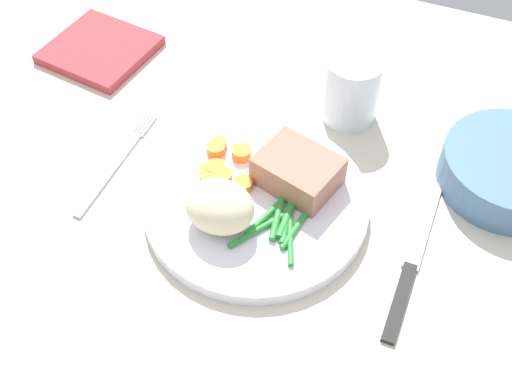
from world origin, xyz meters
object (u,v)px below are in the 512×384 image
object	(u,v)px
salad_bowl	(511,169)
meat_portion	(298,171)
knife	(412,259)
water_glass	(351,93)
fork	(116,163)
napkin	(100,50)
dinner_plate	(256,203)

from	to	relation	value
salad_bowl	meat_portion	bearing A→B (deg)	-154.65
knife	water_glass	xyz separation A→B (cm)	(-12.13, 17.72, 3.24)
fork	water_glass	distance (cm)	28.22
meat_portion	knife	xyz separation A→B (cm)	(13.74, -4.03, -3.17)
meat_portion	napkin	world-z (taller)	meat_portion
meat_portion	salad_bowl	world-z (taller)	meat_portion
meat_portion	salad_bowl	xyz separation A→B (cm)	(20.71, 9.81, -0.98)
dinner_plate	meat_portion	xyz separation A→B (cm)	(3.21, 3.74, 2.57)
salad_bowl	napkin	size ratio (longest dim) A/B	1.18
salad_bowl	napkin	xyz separation A→B (cm)	(-52.90, 2.64, -1.77)
fork	knife	bearing A→B (deg)	-0.06
meat_portion	water_glass	distance (cm)	13.78
dinner_plate	fork	bearing A→B (deg)	-179.13
water_glass	salad_bowl	size ratio (longest dim) A/B	0.55
water_glass	fork	bearing A→B (deg)	-140.88
meat_portion	napkin	size ratio (longest dim) A/B	0.65
dinner_plate	napkin	world-z (taller)	dinner_plate
dinner_plate	salad_bowl	distance (cm)	27.54
salad_bowl	napkin	world-z (taller)	salad_bowl
water_glass	salad_bowl	xyz separation A→B (cm)	(19.10, -3.88, -1.05)
fork	salad_bowl	xyz separation A→B (cm)	(40.85, 13.81, 2.19)
meat_portion	water_glass	xyz separation A→B (cm)	(1.61, 13.69, 0.07)
fork	salad_bowl	size ratio (longest dim) A/B	1.12
knife	salad_bowl	xyz separation A→B (cm)	(6.97, 13.84, 2.19)
dinner_plate	knife	world-z (taller)	dinner_plate
dinner_plate	napkin	distance (cm)	33.20
meat_portion	salad_bowl	size ratio (longest dim) A/B	0.55
dinner_plate	meat_portion	bearing A→B (deg)	49.40
meat_portion	napkin	distance (cm)	34.62
salad_bowl	dinner_plate	bearing A→B (deg)	-150.46
dinner_plate	water_glass	bearing A→B (deg)	74.55
salad_bowl	fork	bearing A→B (deg)	-161.32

